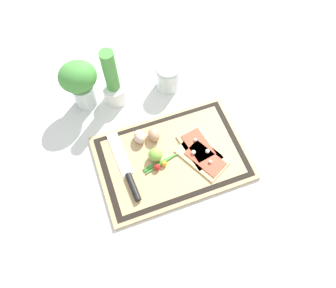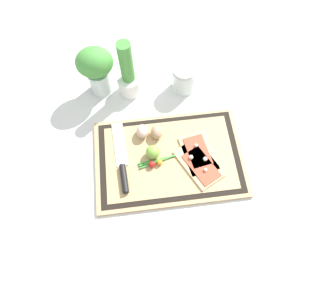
{
  "view_description": "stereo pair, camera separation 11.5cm",
  "coord_description": "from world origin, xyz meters",
  "px_view_note": "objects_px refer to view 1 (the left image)",
  "views": [
    {
      "loc": [
        -0.18,
        -0.44,
        1.06
      ],
      "look_at": [
        0.0,
        0.04,
        0.03
      ],
      "focal_mm": 35.0,
      "sensor_mm": 36.0,
      "label": 1
    },
    {
      "loc": [
        -0.06,
        -0.47,
        1.06
      ],
      "look_at": [
        0.0,
        0.04,
        0.03
      ],
      "focal_mm": 35.0,
      "sensor_mm": 36.0,
      "label": 2
    }
  ],
  "objects_px": {
    "knife": "(129,176)",
    "cherry_tomato_red": "(157,167)",
    "lime": "(155,155)",
    "herb_glass": "(80,82)",
    "pizza_slice_far": "(200,147)",
    "pizza_slice_near": "(203,157)",
    "egg_pink": "(140,137)",
    "egg_brown": "(154,135)",
    "cherry_tomato_yellow": "(164,164)",
    "herb_pot": "(114,85)",
    "sauce_jar": "(168,78)"
  },
  "relations": [
    {
      "from": "pizza_slice_near",
      "to": "egg_pink",
      "type": "distance_m",
      "value": 0.23
    },
    {
      "from": "pizza_slice_near",
      "to": "egg_pink",
      "type": "height_order",
      "value": "egg_pink"
    },
    {
      "from": "pizza_slice_near",
      "to": "herb_glass",
      "type": "bearing_deg",
      "value": 130.69
    },
    {
      "from": "egg_pink",
      "to": "knife",
      "type": "bearing_deg",
      "value": -122.28
    },
    {
      "from": "egg_pink",
      "to": "sauce_jar",
      "type": "bearing_deg",
      "value": 48.3
    },
    {
      "from": "lime",
      "to": "pizza_slice_far",
      "type": "bearing_deg",
      "value": -6.17
    },
    {
      "from": "egg_pink",
      "to": "cherry_tomato_red",
      "type": "height_order",
      "value": "egg_pink"
    },
    {
      "from": "knife",
      "to": "lime",
      "type": "distance_m",
      "value": 0.12
    },
    {
      "from": "knife",
      "to": "lime",
      "type": "xyz_separation_m",
      "value": [
        0.11,
        0.04,
        0.02
      ]
    },
    {
      "from": "pizza_slice_far",
      "to": "cherry_tomato_red",
      "type": "xyz_separation_m",
      "value": [
        -0.17,
        -0.02,
        0.01
      ]
    },
    {
      "from": "sauce_jar",
      "to": "herb_glass",
      "type": "relative_size",
      "value": 0.51
    },
    {
      "from": "egg_pink",
      "to": "cherry_tomato_red",
      "type": "distance_m",
      "value": 0.13
    },
    {
      "from": "lime",
      "to": "herb_glass",
      "type": "xyz_separation_m",
      "value": [
        -0.17,
        0.32,
        0.08
      ]
    },
    {
      "from": "egg_brown",
      "to": "lime",
      "type": "relative_size",
      "value": 1.09
    },
    {
      "from": "egg_brown",
      "to": "herb_glass",
      "type": "height_order",
      "value": "herb_glass"
    },
    {
      "from": "pizza_slice_far",
      "to": "sauce_jar",
      "type": "bearing_deg",
      "value": 91.34
    },
    {
      "from": "pizza_slice_far",
      "to": "egg_brown",
      "type": "bearing_deg",
      "value": 144.95
    },
    {
      "from": "pizza_slice_near",
      "to": "herb_glass",
      "type": "xyz_separation_m",
      "value": [
        -0.32,
        0.38,
        0.1
      ]
    },
    {
      "from": "pizza_slice_near",
      "to": "herb_pot",
      "type": "height_order",
      "value": "herb_pot"
    },
    {
      "from": "pizza_slice_far",
      "to": "cherry_tomato_yellow",
      "type": "xyz_separation_m",
      "value": [
        -0.14,
        -0.02,
        0.01
      ]
    },
    {
      "from": "cherry_tomato_red",
      "to": "cherry_tomato_yellow",
      "type": "relative_size",
      "value": 1.11
    },
    {
      "from": "lime",
      "to": "cherry_tomato_yellow",
      "type": "height_order",
      "value": "lime"
    },
    {
      "from": "egg_pink",
      "to": "cherry_tomato_yellow",
      "type": "bearing_deg",
      "value": -68.87
    },
    {
      "from": "pizza_slice_far",
      "to": "knife",
      "type": "distance_m",
      "value": 0.27
    },
    {
      "from": "cherry_tomato_yellow",
      "to": "herb_glass",
      "type": "height_order",
      "value": "herb_glass"
    },
    {
      "from": "cherry_tomato_yellow",
      "to": "knife",
      "type": "bearing_deg",
      "value": -178.75
    },
    {
      "from": "cherry_tomato_red",
      "to": "herb_pot",
      "type": "distance_m",
      "value": 0.35
    },
    {
      "from": "egg_brown",
      "to": "pizza_slice_far",
      "type": "bearing_deg",
      "value": -35.05
    },
    {
      "from": "cherry_tomato_red",
      "to": "herb_glass",
      "type": "xyz_separation_m",
      "value": [
        -0.16,
        0.36,
        0.1
      ]
    },
    {
      "from": "cherry_tomato_red",
      "to": "herb_pot",
      "type": "xyz_separation_m",
      "value": [
        -0.05,
        0.34,
        0.06
      ]
    },
    {
      "from": "herb_pot",
      "to": "pizza_slice_near",
      "type": "bearing_deg",
      "value": -59.1
    },
    {
      "from": "lime",
      "to": "cherry_tomato_red",
      "type": "height_order",
      "value": "lime"
    },
    {
      "from": "egg_pink",
      "to": "cherry_tomato_yellow",
      "type": "height_order",
      "value": "egg_pink"
    },
    {
      "from": "cherry_tomato_red",
      "to": "sauce_jar",
      "type": "xyz_separation_m",
      "value": [
        0.16,
        0.33,
        0.02
      ]
    },
    {
      "from": "lime",
      "to": "sauce_jar",
      "type": "distance_m",
      "value": 0.33
    },
    {
      "from": "knife",
      "to": "cherry_tomato_red",
      "type": "height_order",
      "value": "cherry_tomato_red"
    },
    {
      "from": "pizza_slice_far",
      "to": "egg_brown",
      "type": "relative_size",
      "value": 3.21
    },
    {
      "from": "egg_brown",
      "to": "herb_glass",
      "type": "bearing_deg",
      "value": 128.25
    },
    {
      "from": "sauce_jar",
      "to": "cherry_tomato_red",
      "type": "bearing_deg",
      "value": -115.84
    },
    {
      "from": "pizza_slice_far",
      "to": "knife",
      "type": "height_order",
      "value": "pizza_slice_far"
    },
    {
      "from": "herb_glass",
      "to": "pizza_slice_far",
      "type": "bearing_deg",
      "value": -45.9
    },
    {
      "from": "herb_pot",
      "to": "herb_glass",
      "type": "bearing_deg",
      "value": 168.84
    },
    {
      "from": "cherry_tomato_yellow",
      "to": "egg_pink",
      "type": "bearing_deg",
      "value": 111.13
    },
    {
      "from": "knife",
      "to": "egg_pink",
      "type": "distance_m",
      "value": 0.15
    },
    {
      "from": "pizza_slice_far",
      "to": "herb_pot",
      "type": "height_order",
      "value": "herb_pot"
    },
    {
      "from": "lime",
      "to": "cherry_tomato_red",
      "type": "relative_size",
      "value": 2.09
    },
    {
      "from": "egg_brown",
      "to": "cherry_tomato_yellow",
      "type": "bearing_deg",
      "value": -91.39
    },
    {
      "from": "knife",
      "to": "pizza_slice_near",
      "type": "bearing_deg",
      "value": -3.89
    },
    {
      "from": "egg_pink",
      "to": "herb_pot",
      "type": "xyz_separation_m",
      "value": [
        -0.03,
        0.21,
        0.05
      ]
    },
    {
      "from": "pizza_slice_near",
      "to": "sauce_jar",
      "type": "distance_m",
      "value": 0.35
    }
  ]
}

